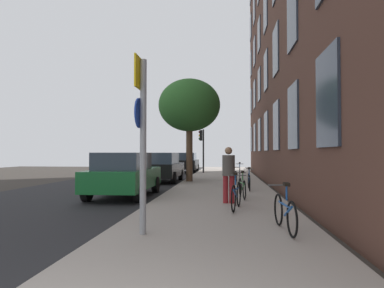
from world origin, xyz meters
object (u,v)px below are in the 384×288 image
(car_0, at_px, (124,174))
(car_1, at_px, (162,167))
(bicycle_0, at_px, (285,212))
(tree_near, at_px, (189,106))
(sign_post, at_px, (142,130))
(bicycle_2, at_px, (242,187))
(bicycle_3, at_px, (249,181))
(car_2, at_px, (186,162))
(bicycle_5, at_px, (240,173))
(pedestrian_0, at_px, (229,171))
(bicycle_4, at_px, (234,177))
(traffic_light, at_px, (202,143))
(bicycle_1, at_px, (236,195))

(car_0, distance_m, car_1, 6.33)
(bicycle_0, bearing_deg, tree_near, 105.58)
(sign_post, height_order, bicycle_2, sign_post)
(bicycle_3, distance_m, car_1, 6.33)
(car_0, height_order, car_2, same)
(bicycle_5, distance_m, car_0, 8.01)
(pedestrian_0, bearing_deg, car_2, 101.24)
(sign_post, bearing_deg, car_2, 94.84)
(bicycle_3, bearing_deg, bicycle_4, 103.05)
(bicycle_0, height_order, car_0, car_0)
(bicycle_3, distance_m, car_2, 14.19)
(tree_near, bearing_deg, traffic_light, 89.16)
(bicycle_5, bearing_deg, bicycle_1, -92.76)
(car_0, bearing_deg, bicycle_5, 56.21)
(bicycle_2, xyz_separation_m, car_2, (-3.89, 15.93, 0.37))
(sign_post, distance_m, tree_near, 11.75)
(pedestrian_0, relative_size, car_2, 0.39)
(bicycle_4, bearing_deg, tree_near, 147.78)
(tree_near, height_order, bicycle_0, tree_near)
(traffic_light, relative_size, bicycle_2, 1.96)
(bicycle_0, height_order, bicycle_5, bicycle_5)
(bicycle_4, height_order, car_2, car_2)
(tree_near, distance_m, pedestrian_0, 8.43)
(bicycle_4, height_order, car_0, car_0)
(traffic_light, bearing_deg, bicycle_4, -76.27)
(bicycle_0, xyz_separation_m, car_0, (-4.85, 5.34, 0.36))
(car_0, height_order, car_1, same)
(bicycle_0, bearing_deg, pedestrian_0, 106.79)
(sign_post, relative_size, traffic_light, 1.00)
(bicycle_5, xyz_separation_m, car_0, (-4.45, -6.66, 0.34))
(bicycle_4, relative_size, pedestrian_0, 0.95)
(tree_near, distance_m, car_1, 3.71)
(bicycle_2, xyz_separation_m, bicycle_5, (0.20, 7.20, 0.03))
(car_0, relative_size, car_1, 1.01)
(bicycle_0, distance_m, car_2, 21.21)
(bicycle_1, height_order, car_2, car_2)
(tree_near, relative_size, bicycle_4, 3.41)
(bicycle_3, xyz_separation_m, bicycle_5, (-0.19, 4.80, 0.03))
(tree_near, bearing_deg, bicycle_0, -74.42)
(bicycle_0, bearing_deg, bicycle_1, 109.60)
(car_0, relative_size, car_2, 0.99)
(bicycle_0, relative_size, bicycle_5, 0.94)
(traffic_light, xyz_separation_m, bicycle_3, (2.77, -11.47, -1.90))
(bicycle_1, relative_size, bicycle_3, 0.97)
(pedestrian_0, bearing_deg, car_1, 113.84)
(bicycle_5, bearing_deg, car_0, -123.79)
(bicycle_4, bearing_deg, bicycle_3, -76.95)
(sign_post, bearing_deg, bicycle_5, 79.63)
(bicycle_0, height_order, pedestrian_0, pedestrian_0)
(bicycle_5, distance_m, pedestrian_0, 8.57)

